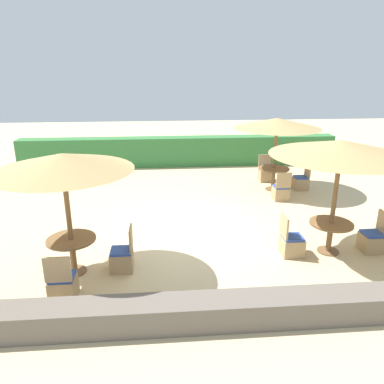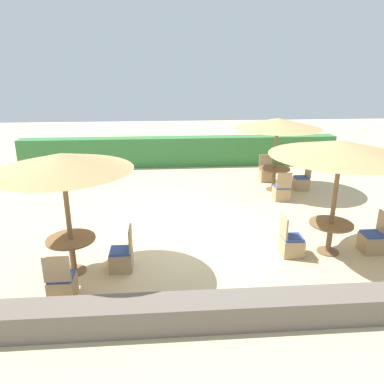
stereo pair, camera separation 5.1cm
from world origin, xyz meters
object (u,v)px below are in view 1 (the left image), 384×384
object	(u,v)px
patio_chair_back_right_north	(265,174)
patio_chair_front_left_east	(123,258)
round_table_back_right	(274,173)
patio_chair_back_right_south	(281,192)
patio_chair_front_right_east	(372,240)
parasol_back_right	(277,123)
round_table_front_left	(72,247)
patio_chair_front_left_south	(63,285)
patio_chair_back_right_east	(301,182)
round_table_front_right	(330,230)
patio_chair_front_right_west	(291,244)
parasol_front_left	(62,162)
parasol_front_right	(341,148)

from	to	relation	value
patio_chair_back_right_north	patio_chair_front_left_east	bearing A→B (deg)	51.98
round_table_back_right	patio_chair_back_right_south	world-z (taller)	patio_chair_back_right_south
patio_chair_front_right_east	parasol_back_right	bearing A→B (deg)	12.07
round_table_front_left	patio_chair_front_left_south	size ratio (longest dim) A/B	1.04
parasol_back_right	round_table_front_left	distance (m)	7.58
round_table_front_left	patio_chair_front_right_east	xyz separation A→B (m)	(6.52, 0.37, -0.30)
patio_chair_back_right_east	patio_chair_back_right_south	bearing A→B (deg)	133.88
round_table_front_right	patio_chair_front_right_west	world-z (taller)	patio_chair_front_right_west
patio_chair_back_right_north	patio_chair_back_right_east	bearing A→B (deg)	130.74
round_table_back_right	patio_chair_front_left_south	size ratio (longest dim) A/B	1.10
parasol_back_right	round_table_back_right	xyz separation A→B (m)	(0.00, 0.00, -1.65)
patio_chair_front_left_south	patio_chair_front_right_west	bearing A→B (deg)	15.20
parasol_front_left	round_table_front_left	xyz separation A→B (m)	(0.00, 0.00, -1.73)
round_table_front_left	patio_chair_front_right_east	size ratio (longest dim) A/B	1.04
patio_chair_back_right_east	patio_chair_front_left_east	xyz separation A→B (m)	(-5.53, -4.81, 0.00)
parasol_front_right	patio_chair_back_right_east	bearing A→B (deg)	77.45
round_table_front_left	round_table_front_right	xyz separation A→B (m)	(5.53, 0.41, -0.03)
patio_chair_back_right_south	parasol_front_left	size ratio (longest dim) A/B	0.35
patio_chair_back_right_south	patio_chair_back_right_north	bearing A→B (deg)	88.03
patio_chair_front_left_south	patio_chair_front_right_east	distance (m)	6.64
patio_chair_back_right_north	patio_chair_front_right_east	bearing A→B (deg)	99.65
parasol_front_left	patio_chair_front_right_west	distance (m)	5.08
parasol_back_right	patio_chair_front_left_south	size ratio (longest dim) A/B	3.02
patio_chair_back_right_north	patio_chair_front_left_south	distance (m)	8.81
round_table_back_right	round_table_front_left	distance (m)	7.40
patio_chair_back_right_south	patio_chair_front_right_west	world-z (taller)	same
round_table_front_left	round_table_back_right	bearing A→B (deg)	41.33
parasol_front_left	patio_chair_front_left_east	xyz separation A→B (m)	(0.98, 0.02, -2.04)
patio_chair_back_right_north	patio_chair_front_left_south	size ratio (longest dim) A/B	1.00
patio_chair_back_right_north	patio_chair_front_right_west	size ratio (longest dim) A/B	1.00
parasol_back_right	parasol_front_left	size ratio (longest dim) A/B	1.06
patio_chair_front_left_south	patio_chair_back_right_east	bearing A→B (deg)	41.38
round_table_front_left	patio_chair_front_left_east	distance (m)	1.02
round_table_front_left	patio_chair_front_right_west	distance (m)	4.66
round_table_front_left	patio_chair_front_left_south	world-z (taller)	patio_chair_front_left_south
round_table_front_right	patio_chair_front_right_west	xyz separation A→B (m)	(-0.89, -0.06, -0.27)
round_table_back_right	parasol_front_right	distance (m)	4.82
parasol_back_right	patio_chair_back_right_south	xyz separation A→B (m)	(-0.05, -1.02, -1.97)
round_table_front_left	patio_chair_front_right_west	xyz separation A→B (m)	(4.64, 0.35, -0.30)
round_table_back_right	round_table_front_right	xyz separation A→B (m)	(-0.03, -4.48, -0.05)
parasol_back_right	parasol_front_right	size ratio (longest dim) A/B	0.95
patio_chair_back_right_north	parasol_front_right	world-z (taller)	parasol_front_right
patio_chair_back_right_south	round_table_front_left	distance (m)	6.74
patio_chair_front_left_east	patio_chair_front_right_west	xyz separation A→B (m)	(3.66, 0.33, 0.00)
patio_chair_front_left_east	patio_chair_front_left_south	bearing A→B (deg)	133.55
patio_chair_front_right_east	patio_chair_front_left_south	bearing A→B (deg)	101.09
round_table_back_right	parasol_front_right	size ratio (longest dim) A/B	0.35
parasol_front_left	round_table_front_left	bearing A→B (deg)	90.00
patio_chair_back_right_east	parasol_back_right	bearing A→B (deg)	86.50
round_table_back_right	parasol_front_right	world-z (taller)	parasol_front_right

